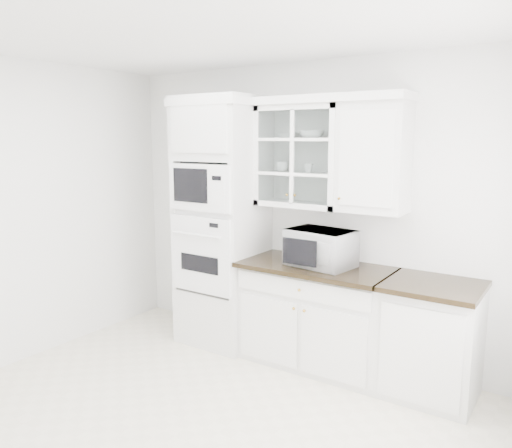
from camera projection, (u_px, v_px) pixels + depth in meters
The scene contains 13 objects.
ground at pixel (185, 429), 3.49m from camera, with size 4.00×3.50×0.01m, color beige.
room_shell at pixel (219, 171), 3.54m from camera, with size 4.00×3.50×2.70m.
oven_column at pixel (222, 223), 4.86m from camera, with size 0.76×0.68×2.40m.
base_cabinet_run at pixel (316, 314), 4.44m from camera, with size 1.32×0.67×0.92m.
extra_base_cabinet at pixel (431, 339), 3.89m from camera, with size 0.72×0.67×0.92m.
upper_cabinet_glass at pixel (301, 156), 4.46m from camera, with size 0.80×0.33×0.90m.
upper_cabinet_solid at pixel (374, 158), 4.09m from camera, with size 0.55×0.33×0.90m, color silver.
crown_molding at pixel (290, 101), 4.41m from camera, with size 2.14×0.38×0.07m, color white.
countertop_microwave at pixel (322, 247), 4.31m from camera, with size 0.55×0.45×0.32m, color white.
bowl_a at pixel (289, 136), 4.52m from camera, with size 0.19×0.19×0.05m, color white.
bowl_b at pixel (312, 134), 4.35m from camera, with size 0.21×0.21×0.07m, color white.
cup_a at pixel (282, 166), 4.58m from camera, with size 0.11×0.11×0.09m, color white.
cup_b at pixel (309, 168), 4.41m from camera, with size 0.09×0.09×0.08m, color white.
Camera 1 is at (2.19, -2.38, 2.01)m, focal length 35.00 mm.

